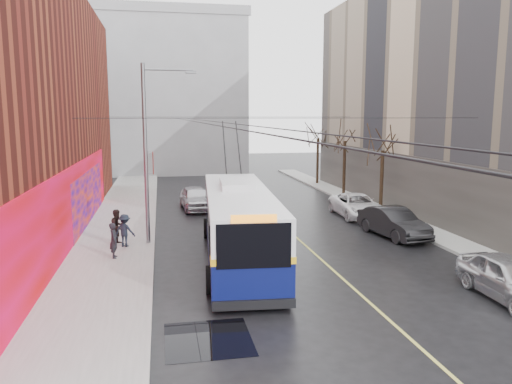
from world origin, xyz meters
TOP-DOWN VIEW (x-y plane):
  - ground at (0.00, 0.00)m, footprint 140.00×140.00m
  - sidewalk_left at (-8.00, 12.00)m, footprint 4.00×60.00m
  - sidewalk_right at (9.00, 12.00)m, footprint 2.00×60.00m
  - lane_line at (1.50, 14.00)m, footprint 0.12×50.00m
  - building_far at (-6.00, 44.99)m, footprint 20.50×12.10m
  - streetlight_pole at (-6.14, 10.00)m, footprint 2.65×0.60m
  - catenary_wires at (-2.54, 14.77)m, footprint 18.00×60.00m
  - tree_near at (9.00, 16.00)m, footprint 3.20×3.20m
  - tree_mid at (9.00, 23.00)m, footprint 3.20×3.20m
  - tree_far at (9.00, 30.00)m, footprint 3.20×3.20m
  - puddle at (-4.35, -1.24)m, footprint 2.53×2.68m
  - pigeons_flying at (-3.52, 10.13)m, footprint 3.08×2.42m
  - trolleybus at (-2.20, 6.65)m, footprint 3.81×13.24m
  - parked_car_a at (6.50, -0.07)m, footprint 2.00×4.70m
  - parked_car_b at (6.68, 9.38)m, footprint 2.37×5.02m
  - parked_car_c at (6.84, 14.93)m, footprint 2.61×5.35m
  - following_car at (-3.27, 19.41)m, footprint 2.27×4.88m
  - pedestrian_a at (-7.75, 7.54)m, footprint 0.40×0.60m
  - pedestrian_b at (-7.78, 10.07)m, footprint 1.07×1.07m
  - pedestrian_c at (-7.40, 9.47)m, footprint 1.19×0.98m

SIDE VIEW (x-z plane):
  - ground at x=0.00m, z-range 0.00..0.00m
  - lane_line at x=1.50m, z-range 0.00..0.01m
  - puddle at x=-4.35m, z-range 0.00..0.01m
  - sidewalk_left at x=-8.00m, z-range 0.00..0.15m
  - sidewalk_right at x=9.00m, z-range 0.00..0.15m
  - parked_car_c at x=6.84m, z-range 0.00..1.47m
  - parked_car_a at x=6.50m, z-range 0.00..1.58m
  - parked_car_b at x=6.68m, z-range 0.00..1.59m
  - following_car at x=-3.27m, z-range 0.00..1.62m
  - pedestrian_c at x=-7.40m, z-range 0.15..1.75m
  - pedestrian_a at x=-7.75m, z-range 0.15..1.75m
  - pedestrian_b at x=-7.78m, z-range 0.15..1.90m
  - trolleybus at x=-2.20m, z-range -1.38..4.83m
  - streetlight_pole at x=-6.14m, z-range 0.35..9.35m
  - tree_near at x=9.00m, z-range 1.78..8.18m
  - tree_far at x=9.00m, z-range 1.86..8.43m
  - tree_mid at x=9.00m, z-range 1.91..8.59m
  - catenary_wires at x=-2.54m, z-range 6.13..6.36m
  - pigeons_flying at x=-3.52m, z-range 6.70..7.88m
  - building_far at x=-6.00m, z-range 0.02..18.02m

